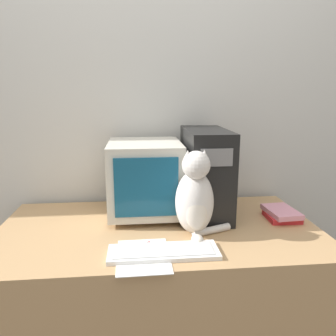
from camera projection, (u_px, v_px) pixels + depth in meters
The scene contains 9 objects.
wall_back at pixel (152, 113), 1.95m from camera, with size 7.00×0.05×2.50m.
desk at pixel (159, 293), 1.68m from camera, with size 1.55×0.83×0.73m.
crt_monitor at pixel (145, 178), 1.73m from camera, with size 0.37×0.42×0.39m.
computer_tower at pixel (206, 173), 1.73m from camera, with size 0.21×0.44×0.46m.
keyboard at pixel (164, 252), 1.33m from camera, with size 0.45×0.15×0.02m.
cat at pixel (195, 198), 1.49m from camera, with size 0.27×0.26×0.40m.
book_stack at pixel (282, 214), 1.69m from camera, with size 0.16×0.21×0.05m.
pen at pixel (137, 247), 1.39m from camera, with size 0.11×0.08×0.01m.
paper_sheet at pixel (143, 256), 1.31m from camera, with size 0.21×0.30×0.00m.
Camera 1 is at (-0.10, -1.08, 1.37)m, focal length 35.00 mm.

